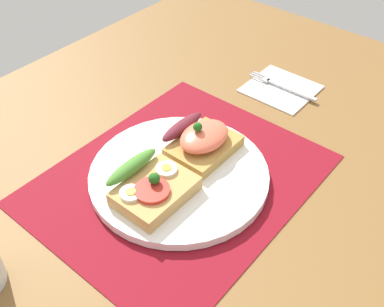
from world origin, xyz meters
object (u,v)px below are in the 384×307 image
plate (179,175)px  napkin (281,88)px  fork (280,85)px  sandwich_salmon (202,140)px  sandwich_egg_tomato (151,187)px

plate → napkin: size_ratio=2.21×
fork → sandwich_salmon: bearing=-178.2°
sandwich_egg_tomato → fork: 36.34cm
plate → fork: bearing=2.1°
napkin → sandwich_egg_tomato: bearing=-178.4°
sandwich_salmon → fork: 24.68cm
sandwich_egg_tomato → sandwich_salmon: sandwich_salmon is taller
napkin → fork: 0.53cm
sandwich_egg_tomato → napkin: 36.25cm
plate → napkin: bearing=1.7°
plate → sandwich_egg_tomato: size_ratio=2.46×
sandwich_egg_tomato → fork: bearing=2.0°
fork → napkin: bearing=-117.1°
plate → napkin: (30.21, 0.90, -0.67)cm
sandwich_egg_tomato → sandwich_salmon: bearing=2.3°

